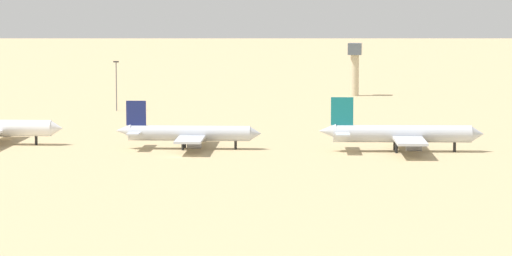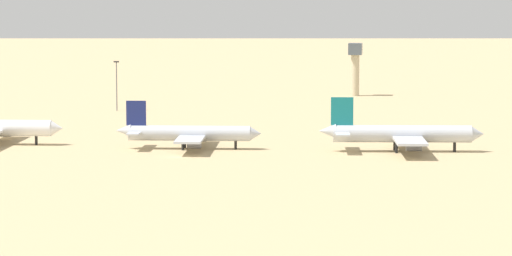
{
  "view_description": "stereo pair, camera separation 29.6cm",
  "coord_description": "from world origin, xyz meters",
  "px_view_note": "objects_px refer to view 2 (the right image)",
  "views": [
    {
      "loc": [
        65.1,
        -308.14,
        43.12
      ],
      "look_at": [
        17.91,
        13.76,
        6.0
      ],
      "focal_mm": 89.1,
      "sensor_mm": 36.0,
      "label": 1
    },
    {
      "loc": [
        65.39,
        -308.1,
        43.12
      ],
      "look_at": [
        17.91,
        13.76,
        6.0
      ],
      "focal_mm": 89.1,
      "sensor_mm": 36.0,
      "label": 2
    }
  ],
  "objects_px": {
    "parked_jet_teal_5": "(401,134)",
    "light_pole_mid": "(117,82)",
    "control_tower": "(355,64)",
    "parked_jet_navy_4": "(188,133)"
  },
  "relations": [
    {
      "from": "control_tower",
      "to": "light_pole_mid",
      "type": "bearing_deg",
      "value": -137.59
    },
    {
      "from": "parked_jet_teal_5",
      "to": "light_pole_mid",
      "type": "distance_m",
      "value": 135.63
    },
    {
      "from": "parked_jet_navy_4",
      "to": "parked_jet_teal_5",
      "type": "relative_size",
      "value": 0.9
    },
    {
      "from": "control_tower",
      "to": "parked_jet_teal_5",
      "type": "bearing_deg",
      "value": -81.95
    },
    {
      "from": "parked_jet_navy_4",
      "to": "parked_jet_teal_5",
      "type": "distance_m",
      "value": 55.29
    },
    {
      "from": "parked_jet_navy_4",
      "to": "control_tower",
      "type": "distance_m",
      "value": 168.14
    },
    {
      "from": "parked_jet_teal_5",
      "to": "control_tower",
      "type": "bearing_deg",
      "value": 91.14
    },
    {
      "from": "light_pole_mid",
      "to": "parked_jet_navy_4",
      "type": "bearing_deg",
      "value": -65.22
    },
    {
      "from": "control_tower",
      "to": "light_pole_mid",
      "type": "height_order",
      "value": "control_tower"
    },
    {
      "from": "parked_jet_teal_5",
      "to": "light_pole_mid",
      "type": "xyz_separation_m",
      "value": [
        -99.17,
        92.4,
        5.1
      ]
    }
  ]
}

